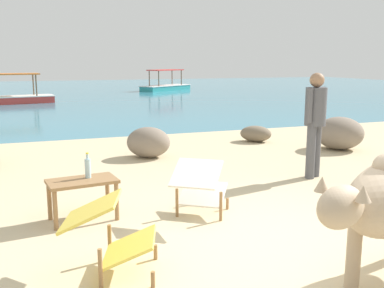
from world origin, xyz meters
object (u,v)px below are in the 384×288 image
at_px(bottle, 88,168).
at_px(boat_red, 9,97).
at_px(boat_teal, 166,86).
at_px(deck_chair_near, 111,231).
at_px(person_standing, 315,117).
at_px(low_bench_table, 82,187).
at_px(deck_chair_far, 200,185).

distance_m(bottle, boat_red, 15.76).
distance_m(boat_red, boat_teal, 10.73).
bearing_deg(deck_chair_near, person_standing, 48.80).
bearing_deg(low_bench_table, person_standing, 3.90).
distance_m(bottle, deck_chair_far, 1.30).
distance_m(deck_chair_near, boat_teal, 24.37).
height_order(person_standing, boat_red, person_standing).
bearing_deg(low_bench_table, boat_red, 87.73).
xyz_separation_m(deck_chair_near, boat_red, (-1.47, 17.17, -0.13)).
height_order(deck_chair_near, deck_chair_far, same).
relative_size(bottle, boat_teal, 0.08).
bearing_deg(deck_chair_near, boat_red, 112.44).
relative_size(low_bench_table, deck_chair_near, 0.91).
xyz_separation_m(deck_chair_far, boat_teal, (6.19, 22.19, -0.13)).
distance_m(deck_chair_far, boat_red, 16.34).
bearing_deg(bottle, boat_teal, 71.23).
relative_size(low_bench_table, person_standing, 0.50).
xyz_separation_m(bottle, deck_chair_far, (1.20, -0.44, -0.21)).
bearing_deg(bottle, deck_chair_far, -19.90).
xyz_separation_m(bottle, deck_chair_near, (0.00, -1.48, -0.21)).
bearing_deg(boat_red, deck_chair_near, 86.27).
xyz_separation_m(bottle, boat_teal, (7.39, 21.75, -0.34)).
xyz_separation_m(low_bench_table, boat_teal, (7.47, 21.81, -0.14)).
height_order(deck_chair_far, boat_teal, boat_teal).
bearing_deg(deck_chair_far, deck_chair_near, 165.79).
bearing_deg(boat_teal, person_standing, 47.01).
bearing_deg(person_standing, deck_chair_far, -93.81).
distance_m(bottle, deck_chair_near, 1.49).
relative_size(person_standing, boat_teal, 0.44).
xyz_separation_m(deck_chair_far, boat_red, (-2.67, 16.12, -0.13)).
bearing_deg(deck_chair_far, boat_teal, 19.30).
bearing_deg(deck_chair_near, boat_teal, 89.91).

